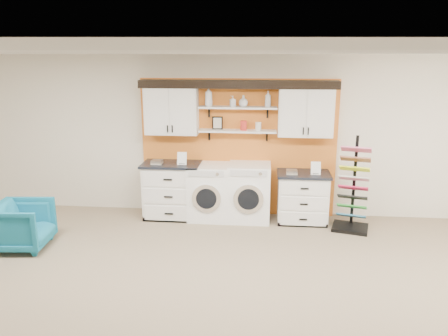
# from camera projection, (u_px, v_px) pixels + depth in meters

# --- Properties ---
(ceiling) EXTENTS (10.00, 10.00, 0.00)m
(ceiling) POSITION_uv_depth(u_px,v_px,m) (208.00, 54.00, 3.44)
(ceiling) COLOR white
(ceiling) RESTS_ON wall_back
(wall_back) EXTENTS (10.00, 0.00, 10.00)m
(wall_back) POSITION_uv_depth(u_px,v_px,m) (238.00, 136.00, 7.65)
(wall_back) COLOR beige
(wall_back) RESTS_ON floor
(accent_panel) EXTENTS (3.40, 0.07, 2.40)m
(accent_panel) POSITION_uv_depth(u_px,v_px,m) (238.00, 148.00, 7.67)
(accent_panel) COLOR orange
(accent_panel) RESTS_ON wall_back
(upper_cabinet_left) EXTENTS (0.90, 0.35, 0.84)m
(upper_cabinet_left) POSITION_uv_depth(u_px,v_px,m) (172.00, 110.00, 7.44)
(upper_cabinet_left) COLOR white
(upper_cabinet_left) RESTS_ON wall_back
(upper_cabinet_right) EXTENTS (0.90, 0.35, 0.84)m
(upper_cabinet_right) POSITION_uv_depth(u_px,v_px,m) (306.00, 111.00, 7.23)
(upper_cabinet_right) COLOR white
(upper_cabinet_right) RESTS_ON wall_back
(shelf_lower) EXTENTS (1.32, 0.28, 0.03)m
(shelf_lower) POSITION_uv_depth(u_px,v_px,m) (238.00, 131.00, 7.43)
(shelf_lower) COLOR white
(shelf_lower) RESTS_ON wall_back
(shelf_upper) EXTENTS (1.32, 0.28, 0.03)m
(shelf_upper) POSITION_uv_depth(u_px,v_px,m) (238.00, 107.00, 7.32)
(shelf_upper) COLOR white
(shelf_upper) RESTS_ON wall_back
(crown_molding) EXTENTS (3.30, 0.41, 0.13)m
(crown_molding) POSITION_uv_depth(u_px,v_px,m) (238.00, 83.00, 7.24)
(crown_molding) COLOR black
(crown_molding) RESTS_ON wall_back
(picture_frame) EXTENTS (0.18, 0.02, 0.22)m
(picture_frame) POSITION_uv_depth(u_px,v_px,m) (217.00, 123.00, 7.47)
(picture_frame) COLOR black
(picture_frame) RESTS_ON shelf_lower
(canister_red) EXTENTS (0.11, 0.11, 0.16)m
(canister_red) POSITION_uv_depth(u_px,v_px,m) (244.00, 126.00, 7.39)
(canister_red) COLOR red
(canister_red) RESTS_ON shelf_lower
(canister_cream) EXTENTS (0.10, 0.10, 0.14)m
(canister_cream) POSITION_uv_depth(u_px,v_px,m) (258.00, 126.00, 7.37)
(canister_cream) COLOR silver
(canister_cream) RESTS_ON shelf_lower
(base_cabinet_left) EXTENTS (1.00, 0.66, 0.98)m
(base_cabinet_left) POSITION_uv_depth(u_px,v_px,m) (172.00, 190.00, 7.64)
(base_cabinet_left) COLOR white
(base_cabinet_left) RESTS_ON floor
(base_cabinet_right) EXTENTS (0.88, 0.66, 0.87)m
(base_cabinet_right) POSITION_uv_depth(u_px,v_px,m) (302.00, 197.00, 7.45)
(base_cabinet_right) COLOR white
(base_cabinet_right) RESTS_ON floor
(washer) EXTENTS (0.69, 0.71, 0.97)m
(washer) POSITION_uv_depth(u_px,v_px,m) (209.00, 192.00, 7.58)
(washer) COLOR white
(washer) RESTS_ON floor
(dryer) EXTENTS (0.71, 0.71, 0.99)m
(dryer) POSITION_uv_depth(u_px,v_px,m) (249.00, 192.00, 7.51)
(dryer) COLOR white
(dryer) RESTS_ON floor
(sample_rack) EXTENTS (0.66, 0.59, 1.54)m
(sample_rack) POSITION_uv_depth(u_px,v_px,m) (352.00, 200.00, 7.09)
(sample_rack) COLOR black
(sample_rack) RESTS_ON floor
(armchair) EXTENTS (0.83, 0.81, 0.70)m
(armchair) POSITION_uv_depth(u_px,v_px,m) (22.00, 225.00, 6.44)
(armchair) COLOR #126888
(armchair) RESTS_ON floor
(soap_bottle_a) EXTENTS (0.13, 0.13, 0.33)m
(soap_bottle_a) POSITION_uv_depth(u_px,v_px,m) (209.00, 96.00, 7.32)
(soap_bottle_a) COLOR silver
(soap_bottle_a) RESTS_ON shelf_upper
(soap_bottle_b) EXTENTS (0.11, 0.11, 0.18)m
(soap_bottle_b) POSITION_uv_depth(u_px,v_px,m) (233.00, 101.00, 7.31)
(soap_bottle_b) COLOR silver
(soap_bottle_b) RESTS_ON shelf_upper
(soap_bottle_c) EXTENTS (0.18, 0.18, 0.19)m
(soap_bottle_c) POSITION_uv_depth(u_px,v_px,m) (243.00, 101.00, 7.29)
(soap_bottle_c) COLOR silver
(soap_bottle_c) RESTS_ON shelf_upper
(soap_bottle_d) EXTENTS (0.12, 0.12, 0.27)m
(soap_bottle_d) POSITION_uv_depth(u_px,v_px,m) (268.00, 99.00, 7.24)
(soap_bottle_d) COLOR silver
(soap_bottle_d) RESTS_ON shelf_upper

